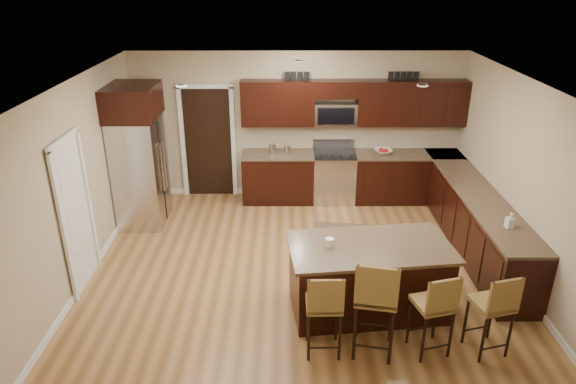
{
  "coord_description": "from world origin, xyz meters",
  "views": [
    {
      "loc": [
        -0.19,
        -6.36,
        4.02
      ],
      "look_at": [
        -0.17,
        0.4,
        1.06
      ],
      "focal_mm": 32.0,
      "sensor_mm": 36.0,
      "label": 1
    }
  ],
  "objects_px": {
    "stool_extra": "(496,305)",
    "stool_right": "(436,305)",
    "island": "(368,280)",
    "stool_left": "(324,305)",
    "range": "(334,176)",
    "stool_mid": "(376,298)",
    "refrigerator": "(139,155)"
  },
  "relations": [
    {
      "from": "stool_extra",
      "to": "stool_right",
      "type": "bearing_deg",
      "value": 164.86
    },
    {
      "from": "island",
      "to": "stool_left",
      "type": "distance_m",
      "value": 1.07
    },
    {
      "from": "range",
      "to": "stool_extra",
      "type": "bearing_deg",
      "value": -71.59
    },
    {
      "from": "stool_mid",
      "to": "refrigerator",
      "type": "height_order",
      "value": "refrigerator"
    },
    {
      "from": "range",
      "to": "island",
      "type": "relative_size",
      "value": 0.53
    },
    {
      "from": "stool_right",
      "to": "refrigerator",
      "type": "xyz_separation_m",
      "value": [
        -4.05,
        3.33,
        0.55
      ]
    },
    {
      "from": "island",
      "to": "refrigerator",
      "type": "height_order",
      "value": "refrigerator"
    },
    {
      "from": "range",
      "to": "island",
      "type": "bearing_deg",
      "value": -87.47
    },
    {
      "from": "refrigerator",
      "to": "stool_extra",
      "type": "distance_m",
      "value": 5.79
    },
    {
      "from": "stool_extra",
      "to": "island",
      "type": "bearing_deg",
      "value": 131.0
    },
    {
      "from": "stool_extra",
      "to": "refrigerator",
      "type": "bearing_deg",
      "value": 129.53
    },
    {
      "from": "range",
      "to": "stool_mid",
      "type": "bearing_deg",
      "value": -88.83
    },
    {
      "from": "stool_left",
      "to": "stool_mid",
      "type": "height_order",
      "value": "stool_mid"
    },
    {
      "from": "stool_mid",
      "to": "stool_extra",
      "type": "bearing_deg",
      "value": 11.56
    },
    {
      "from": "stool_right",
      "to": "stool_extra",
      "type": "relative_size",
      "value": 1.0
    },
    {
      "from": "stool_left",
      "to": "stool_mid",
      "type": "bearing_deg",
      "value": -1.63
    },
    {
      "from": "range",
      "to": "stool_right",
      "type": "bearing_deg",
      "value": -79.89
    },
    {
      "from": "range",
      "to": "refrigerator",
      "type": "xyz_separation_m",
      "value": [
        -3.3,
        -0.88,
        0.73
      ]
    },
    {
      "from": "range",
      "to": "island",
      "type": "height_order",
      "value": "range"
    },
    {
      "from": "island",
      "to": "stool_right",
      "type": "bearing_deg",
      "value": -60.84
    },
    {
      "from": "stool_left",
      "to": "stool_mid",
      "type": "xyz_separation_m",
      "value": [
        0.55,
        -0.01,
        0.1
      ]
    },
    {
      "from": "island",
      "to": "stool_right",
      "type": "distance_m",
      "value": 1.06
    },
    {
      "from": "refrigerator",
      "to": "stool_left",
      "type": "bearing_deg",
      "value": -49.62
    },
    {
      "from": "range",
      "to": "stool_mid",
      "type": "distance_m",
      "value": 4.23
    },
    {
      "from": "stool_mid",
      "to": "stool_right",
      "type": "relative_size",
      "value": 1.17
    },
    {
      "from": "stool_right",
      "to": "stool_mid",
      "type": "bearing_deg",
      "value": 165.83
    },
    {
      "from": "range",
      "to": "stool_right",
      "type": "xyz_separation_m",
      "value": [
        0.75,
        -4.21,
        0.18
      ]
    },
    {
      "from": "island",
      "to": "refrigerator",
      "type": "bearing_deg",
      "value": 137.68
    },
    {
      "from": "range",
      "to": "refrigerator",
      "type": "distance_m",
      "value": 3.49
    },
    {
      "from": "stool_extra",
      "to": "stool_mid",
      "type": "bearing_deg",
      "value": 165.35
    },
    {
      "from": "island",
      "to": "stool_right",
      "type": "xyz_separation_m",
      "value": [
        0.6,
        -0.84,
        0.22
      ]
    },
    {
      "from": "stool_left",
      "to": "refrigerator",
      "type": "bearing_deg",
      "value": 129.63
    }
  ]
}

